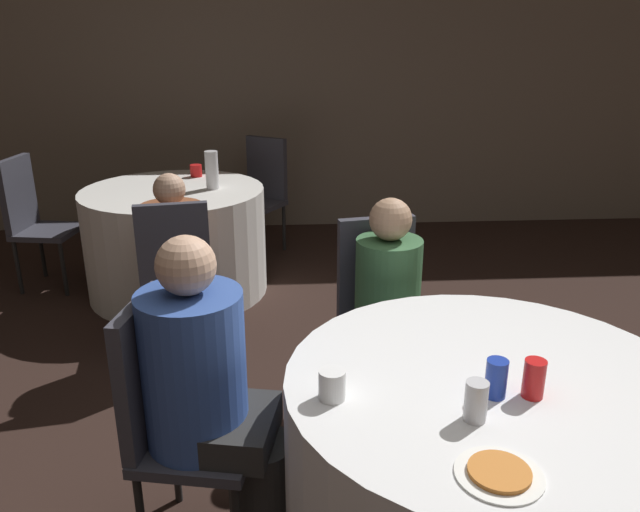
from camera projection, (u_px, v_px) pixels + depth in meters
The scene contains 18 objects.
wall_back at pixel (329, 76), 5.67m from camera, with size 16.00×0.06×2.80m.
table_near at pixel (483, 477), 2.12m from camera, with size 1.34×1.34×0.76m.
table_far at pixel (176, 241), 4.46m from camera, with size 1.27×1.27×0.76m.
chair_near_west at pixel (170, 408), 2.19m from camera, with size 0.47×0.47×0.96m.
chair_near_north at pixel (380, 300), 3.05m from camera, with size 0.46×0.47×0.96m.
chair_far_west at pixel (32, 213), 4.49m from camera, with size 0.46×0.46×0.96m.
chair_far_northeast at pixel (262, 186), 5.25m from camera, with size 0.56×0.56×0.96m.
chair_far_south at pixel (176, 270), 3.43m from camera, with size 0.46×0.46×0.96m.
person_green_jacket at pixel (392, 318), 2.89m from camera, with size 0.35×0.49×1.10m.
person_floral_shirt at pixel (176, 261), 3.59m from camera, with size 0.38×0.51×1.08m.
person_blue_shirt at pixel (213, 398), 2.15m from camera, with size 0.51×0.40×1.20m.
pizza_plate_near at pixel (499, 473), 1.56m from camera, with size 0.22×0.22×0.02m.
soda_can_silver at pixel (476, 401), 1.76m from camera, with size 0.07×0.07×0.12m.
soda_can_red at pixel (534, 379), 1.88m from camera, with size 0.07×0.07×0.12m.
soda_can_blue at pixel (496, 378), 1.88m from camera, with size 0.07×0.07×0.12m.
cup_near at pixel (332, 385), 1.87m from camera, with size 0.08×0.08×0.09m.
bottle_far at pixel (212, 170), 4.30m from camera, with size 0.09×0.09×0.26m.
cup_far at pixel (196, 171), 4.68m from camera, with size 0.09×0.09×0.09m.
Camera 1 is at (-0.46, -1.69, 1.81)m, focal length 35.00 mm.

